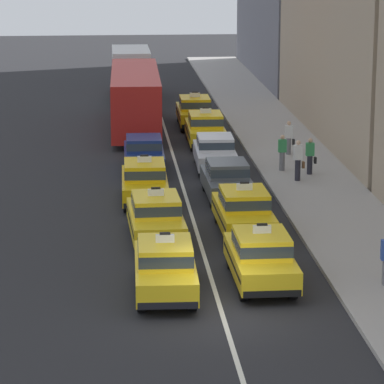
% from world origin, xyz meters
% --- Properties ---
extents(ground_plane, '(160.00, 160.00, 0.00)m').
position_xyz_m(ground_plane, '(0.00, 0.00, 0.00)').
color(ground_plane, '#232326').
extents(lane_stripe_left_right, '(0.14, 80.00, 0.01)m').
position_xyz_m(lane_stripe_left_right, '(0.00, 20.00, 0.00)').
color(lane_stripe_left_right, silver).
rests_on(lane_stripe_left_right, ground).
extents(sidewalk_curb, '(4.00, 90.00, 0.15)m').
position_xyz_m(sidewalk_curb, '(5.60, 15.00, 0.07)').
color(sidewalk_curb, '#9E9993').
rests_on(sidewalk_curb, ground).
extents(taxi_left_nearest, '(1.91, 4.60, 1.96)m').
position_xyz_m(taxi_left_nearest, '(-1.53, 2.05, 0.88)').
color(taxi_left_nearest, black).
rests_on(taxi_left_nearest, ground).
extents(taxi_left_second, '(1.96, 4.62, 1.96)m').
position_xyz_m(taxi_left_second, '(-1.53, 7.74, 0.88)').
color(taxi_left_second, black).
rests_on(taxi_left_second, ground).
extents(taxi_left_third, '(1.89, 4.59, 1.96)m').
position_xyz_m(taxi_left_third, '(-1.71, 13.23, 0.88)').
color(taxi_left_third, black).
rests_on(taxi_left_third, ground).
extents(sedan_left_fourth, '(1.82, 4.33, 1.58)m').
position_xyz_m(sedan_left_fourth, '(-1.52, 18.83, 0.85)').
color(sedan_left_fourth, black).
rests_on(sedan_left_fourth, ground).
extents(bus_left_fifth, '(2.74, 11.25, 3.22)m').
position_xyz_m(bus_left_fifth, '(-1.60, 28.58, 1.82)').
color(bus_left_fifth, black).
rests_on(bus_left_fifth, ground).
extents(box_truck_left_sixth, '(2.30, 6.96, 3.27)m').
position_xyz_m(box_truck_left_sixth, '(-1.56, 39.42, 1.78)').
color(box_truck_left_sixth, black).
rests_on(box_truck_left_sixth, ground).
extents(taxi_right_nearest, '(1.85, 4.57, 1.96)m').
position_xyz_m(taxi_right_nearest, '(1.49, 2.79, 0.88)').
color(taxi_right_nearest, black).
rests_on(taxi_right_nearest, ground).
extents(taxi_right_second, '(1.88, 4.58, 1.96)m').
position_xyz_m(taxi_right_second, '(1.66, 8.30, 0.88)').
color(taxi_right_second, black).
rests_on(taxi_right_second, ground).
extents(sedan_right_third, '(1.82, 4.33, 1.58)m').
position_xyz_m(sedan_right_third, '(1.63, 13.41, 0.85)').
color(sedan_right_third, black).
rests_on(sedan_right_third, ground).
extents(sedan_right_fourth, '(1.87, 4.34, 1.58)m').
position_xyz_m(sedan_right_fourth, '(1.70, 18.82, 0.85)').
color(sedan_right_fourth, black).
rests_on(sedan_right_fourth, ground).
extents(taxi_right_fifth, '(1.87, 4.58, 1.96)m').
position_xyz_m(taxi_right_fifth, '(1.78, 24.40, 0.88)').
color(taxi_right_fifth, black).
rests_on(taxi_right_fifth, ground).
extents(taxi_right_sixth, '(1.86, 4.58, 1.96)m').
position_xyz_m(taxi_right_sixth, '(1.67, 29.57, 0.88)').
color(taxi_right_sixth, black).
rests_on(taxi_right_sixth, ground).
extents(pedestrian_mid_block, '(0.36, 0.24, 1.61)m').
position_xyz_m(pedestrian_mid_block, '(4.60, 17.78, 0.97)').
color(pedestrian_mid_block, slate).
rests_on(pedestrian_mid_block, sidewalk_curb).
extents(pedestrian_by_storefront, '(0.47, 0.24, 1.61)m').
position_xyz_m(pedestrian_by_storefront, '(5.71, 16.96, 0.95)').
color(pedestrian_by_storefront, '#23232D').
rests_on(pedestrian_by_storefront, sidewalk_curb).
extents(pedestrian_trailing, '(0.47, 0.24, 1.76)m').
position_xyz_m(pedestrian_trailing, '(4.96, 15.79, 1.04)').
color(pedestrian_trailing, '#23232D').
rests_on(pedestrian_trailing, sidewalk_curb).
extents(pedestrian_far_corner, '(0.47, 0.24, 1.61)m').
position_xyz_m(pedestrian_far_corner, '(5.48, 21.20, 0.95)').
color(pedestrian_far_corner, slate).
rests_on(pedestrian_far_corner, sidewalk_curb).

